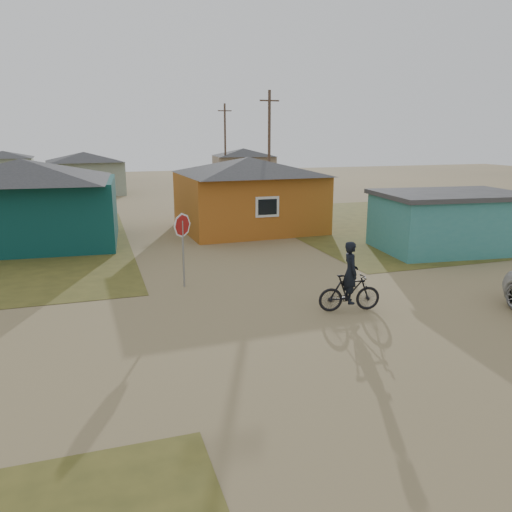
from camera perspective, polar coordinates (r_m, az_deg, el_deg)
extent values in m
plane|color=#8E7A52|center=(13.84, 6.60, -7.86)|extent=(120.00, 120.00, 0.00)
cube|color=brown|center=(31.82, 19.98, 3.77)|extent=(20.00, 18.00, 0.00)
cube|color=#093432|center=(25.59, -24.78, 4.47)|extent=(8.40, 6.54, 3.00)
pyramid|color=#303032|center=(25.39, -25.24, 8.92)|extent=(8.93, 7.08, 1.00)
cube|color=#A95A1A|center=(27.10, -0.84, 6.19)|extent=(7.21, 6.24, 3.00)
pyramid|color=#303032|center=(26.92, -0.85, 10.31)|extent=(7.72, 6.76, 0.90)
cube|color=silver|center=(24.23, 1.30, 5.64)|extent=(1.20, 0.06, 1.00)
cube|color=black|center=(24.21, 1.32, 5.63)|extent=(0.95, 0.04, 0.75)
cube|color=teal|center=(23.85, 21.15, 3.48)|extent=(6.39, 4.61, 2.40)
cube|color=#303032|center=(23.67, 21.42, 6.58)|extent=(6.71, 4.93, 0.20)
cube|color=gray|center=(45.81, -18.91, 8.44)|extent=(6.49, 5.60, 2.80)
pyramid|color=#303032|center=(45.70, -19.09, 10.69)|extent=(7.04, 6.15, 0.80)
cube|color=gray|center=(54.05, -1.44, 9.88)|extent=(6.41, 5.50, 2.80)
pyramid|color=#303032|center=(53.96, -1.45, 11.78)|extent=(6.95, 6.05, 0.80)
cube|color=gray|center=(58.41, -26.78, 8.67)|extent=(5.75, 5.28, 2.70)
pyramid|color=#303032|center=(58.32, -26.96, 10.33)|extent=(6.28, 5.81, 0.70)
cylinder|color=brown|center=(35.74, 1.51, 12.05)|extent=(0.20, 0.20, 8.00)
cube|color=brown|center=(35.79, 1.55, 17.33)|extent=(1.40, 0.10, 0.10)
cylinder|color=brown|center=(51.33, -3.54, 12.55)|extent=(0.20, 0.20, 8.00)
cube|color=brown|center=(51.37, -3.60, 16.23)|extent=(1.40, 0.10, 0.10)
cylinder|color=gray|center=(16.97, -8.31, 0.21)|extent=(0.07, 0.07, 2.29)
imported|color=black|center=(14.91, 10.64, -4.14)|extent=(1.91, 0.84, 1.11)
imported|color=black|center=(14.73, 10.74, -1.84)|extent=(0.55, 0.73, 1.83)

